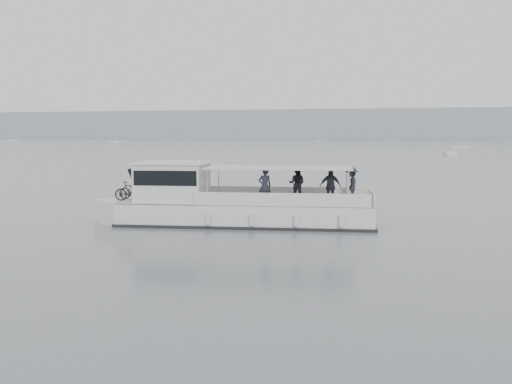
# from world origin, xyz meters

# --- Properties ---
(ground) EXTENTS (1400.00, 1400.00, 0.00)m
(ground) POSITION_xyz_m (0.00, 0.00, 0.00)
(ground) COLOR slate
(ground) RESTS_ON ground
(headland) EXTENTS (1400.00, 90.00, 28.00)m
(headland) POSITION_xyz_m (0.00, 560.00, 14.00)
(headland) COLOR #939EA8
(headland) RESTS_ON ground
(tour_boat) EXTENTS (14.00, 4.86, 5.82)m
(tour_boat) POSITION_xyz_m (-6.99, 0.15, 0.96)
(tour_boat) COLOR silver
(tour_boat) RESTS_ON ground
(moored_fleet) EXTENTS (459.72, 351.17, 9.57)m
(moored_fleet) POSITION_xyz_m (-16.99, 195.54, 0.36)
(moored_fleet) COLOR silver
(moored_fleet) RESTS_ON ground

